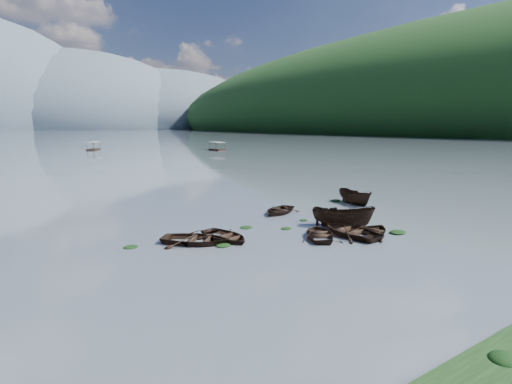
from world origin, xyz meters
TOP-DOWN VIEW (x-y plane):
  - ground_plane at (0.00, 0.00)m, footprint 2400.00×2400.00m
  - right_hill_far at (460.00, 220.00)m, footprint 520.00×1200.00m
  - haze_mtn_c at (140.00, 900.00)m, footprint 520.00×520.00m
  - haze_mtn_d at (320.00, 900.00)m, footprint 520.00×520.00m
  - rowboat_0 at (-6.51, 6.25)m, footprint 3.72×4.75m
  - rowboat_1 at (-0.53, 2.96)m, footprint 4.77×5.08m
  - rowboat_2 at (3.11, 4.21)m, footprint 4.83×4.73m
  - rowboat_3 at (1.76, 2.14)m, footprint 3.61×5.03m
  - rowboat_4 at (3.03, 1.31)m, footprint 5.02×4.19m
  - rowboat_5 at (10.95, 10.08)m, footprint 2.24×4.70m
  - rowboat_6 at (-8.60, 6.56)m, footprint 5.83×5.75m
  - rowboat_7 at (1.86, 10.99)m, footprint 5.20×4.67m
  - weed_clump_0 at (-7.38, 4.96)m, footprint 1.02×0.84m
  - weed_clump_1 at (-1.11, 6.15)m, footprint 0.88×0.71m
  - weed_clump_2 at (5.05, 0.50)m, footprint 1.34×1.07m
  - weed_clump_3 at (1.82, 7.48)m, footprint 0.78×0.66m
  - weed_clump_4 at (4.71, 7.28)m, footprint 1.14×0.91m
  - weed_clump_5 at (-12.60, 8.11)m, footprint 0.97×0.78m
  - weed_clump_6 at (-3.52, 8.13)m, footprint 1.00×0.83m
  - weed_clump_7 at (10.43, 12.28)m, footprint 1.09×0.87m
  - pontoon_centre at (8.36, 117.93)m, footprint 5.49×6.83m
  - pontoon_right at (40.65, 94.78)m, footprint 2.76×6.53m

SIDE VIEW (x-z plane):
  - ground_plane at x=0.00m, z-range 0.00..0.00m
  - right_hill_far at x=460.00m, z-range -95.00..95.00m
  - haze_mtn_c at x=140.00m, z-range -130.00..130.00m
  - haze_mtn_d at x=320.00m, z-range -110.00..110.00m
  - rowboat_0 at x=-6.51m, z-range -0.45..0.45m
  - rowboat_1 at x=-0.53m, z-range -0.43..0.43m
  - rowboat_2 at x=3.11m, z-range -0.95..0.95m
  - rowboat_3 at x=1.76m, z-range -0.52..0.52m
  - rowboat_4 at x=3.03m, z-range -0.45..0.45m
  - rowboat_5 at x=10.95m, z-range -0.87..0.87m
  - rowboat_6 at x=-8.60m, z-range -0.49..0.49m
  - rowboat_7 at x=1.86m, z-range -0.44..0.44m
  - weed_clump_0 at x=-7.38m, z-range -0.11..0.11m
  - weed_clump_1 at x=-1.11m, z-range -0.10..0.10m
  - weed_clump_2 at x=5.05m, z-range -0.15..0.15m
  - weed_clump_3 at x=1.82m, z-range -0.09..0.09m
  - weed_clump_4 at x=4.71m, z-range -0.12..0.12m
  - weed_clump_5 at x=-12.60m, z-range -0.10..0.10m
  - weed_clump_6 at x=-3.52m, z-range -0.10..0.10m
  - weed_clump_7 at x=10.43m, z-range -0.12..0.12m
  - pontoon_centre at x=8.36m, z-range -1.22..1.22m
  - pontoon_right at x=40.65m, z-range -1.25..1.25m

